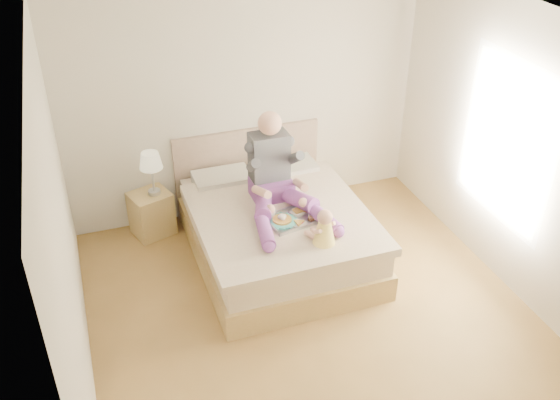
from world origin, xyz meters
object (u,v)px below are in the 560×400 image
object	(u,v)px
nightstand	(152,213)
baby	(324,229)
bed	(275,227)
adult	(276,179)
tray	(291,217)

from	to	relation	value
nightstand	baby	size ratio (longest dim) A/B	1.42
bed	baby	bearing A→B (deg)	-75.33
adult	baby	size ratio (longest dim) A/B	3.27
tray	bed	bearing A→B (deg)	87.08
adult	baby	xyz separation A→B (m)	(0.19, -0.79, -0.14)
tray	baby	world-z (taller)	baby
nightstand	adult	bearing A→B (deg)	-51.93
adult	bed	bearing A→B (deg)	-156.98
bed	tray	xyz separation A→B (m)	(0.05, -0.34, 0.32)
nightstand	tray	bearing A→B (deg)	-61.14
baby	adult	bearing A→B (deg)	78.13
bed	tray	size ratio (longest dim) A/B	4.07
nightstand	tray	xyz separation A→B (m)	(1.22, -1.13, 0.39)
bed	baby	size ratio (longest dim) A/B	6.17
nightstand	adult	xyz separation A→B (m)	(1.18, -0.79, 0.64)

